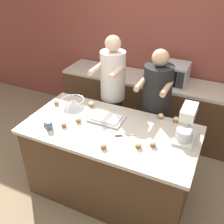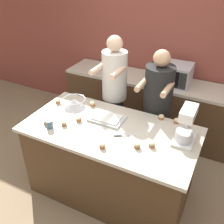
{
  "view_description": "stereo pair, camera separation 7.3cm",
  "coord_description": "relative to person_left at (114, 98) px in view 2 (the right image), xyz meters",
  "views": [
    {
      "loc": [
        0.99,
        -2.06,
        2.58
      ],
      "look_at": [
        0.0,
        0.05,
        1.13
      ],
      "focal_mm": 42.0,
      "sensor_mm": 36.0,
      "label": 1
    },
    {
      "loc": [
        1.05,
        -2.03,
        2.58
      ],
      "look_at": [
        0.0,
        0.05,
        1.13
      ],
      "focal_mm": 42.0,
      "sensor_mm": 36.0,
      "label": 2
    }
  ],
  "objects": [
    {
      "name": "cupcake_0",
      "position": [
        -0.19,
        -0.85,
        0.06
      ],
      "size": [
        0.06,
        0.06,
        0.06
      ],
      "color": "#9E6038",
      "rests_on": "island_counter"
    },
    {
      "name": "cupcake_5",
      "position": [
        -0.54,
        -0.49,
        0.06
      ],
      "size": [
        0.06,
        0.06,
        0.06
      ],
      "color": "#9E6038",
      "rests_on": "island_counter"
    },
    {
      "name": "person_left",
      "position": [
        0.0,
        0.0,
        0.0
      ],
      "size": [
        0.33,
        0.5,
        1.74
      ],
      "color": "#232328",
      "rests_on": "ground_plane"
    },
    {
      "name": "cupcake_2",
      "position": [
        -0.09,
        -0.7,
        0.06
      ],
      "size": [
        0.06,
        0.06,
        0.06
      ],
      "color": "#9E6038",
      "rests_on": "island_counter"
    },
    {
      "name": "back_counter",
      "position": [
        0.28,
        0.78,
        -0.46
      ],
      "size": [
        2.8,
        0.6,
        0.92
      ],
      "color": "#4C331E",
      "rests_on": "ground_plane"
    },
    {
      "name": "cupcake_8",
      "position": [
        0.71,
        -0.25,
        0.06
      ],
      "size": [
        0.06,
        0.06,
        0.06
      ],
      "color": "#9E6038",
      "rests_on": "island_counter"
    },
    {
      "name": "mixing_bowl",
      "position": [
        -0.29,
        -0.49,
        0.09
      ],
      "size": [
        0.28,
        0.28,
        0.12
      ],
      "color": "#BCBCC1",
      "rests_on": "island_counter"
    },
    {
      "name": "baking_tray",
      "position": [
        0.17,
        -0.53,
        0.05
      ],
      "size": [
        0.38,
        0.26,
        0.04
      ],
      "color": "#BCBCC1",
      "rests_on": "island_counter"
    },
    {
      "name": "back_wall",
      "position": [
        0.28,
        1.13,
        0.42
      ],
      "size": [
        10.0,
        0.06,
        2.7
      ],
      "color": "brown",
      "rests_on": "ground_plane"
    },
    {
      "name": "knife",
      "position": [
        0.46,
        -0.73,
        0.03
      ],
      "size": [
        0.2,
        0.13,
        0.01
      ],
      "color": "#BCBCC1",
      "rests_on": "island_counter"
    },
    {
      "name": "microwave_oven",
      "position": [
        0.56,
        0.78,
        0.15
      ],
      "size": [
        0.47,
        0.39,
        0.3
      ],
      "color": "#B7B7BC",
      "rests_on": "back_counter"
    },
    {
      "name": "cupcake_7",
      "position": [
        0.89,
        -0.25,
        0.06
      ],
      "size": [
        0.06,
        0.06,
        0.06
      ],
      "color": "#9E6038",
      "rests_on": "island_counter"
    },
    {
      "name": "island_counter",
      "position": [
        0.28,
        -0.67,
        -0.45
      ],
      "size": [
        1.87,
        0.95,
        0.95
      ],
      "color": "#4C331E",
      "rests_on": "ground_plane"
    },
    {
      "name": "cupcake_3",
      "position": [
        -0.37,
        -0.91,
        0.06
      ],
      "size": [
        0.06,
        0.06,
        0.06
      ],
      "color": "#9E6038",
      "rests_on": "island_counter"
    },
    {
      "name": "ground_plane",
      "position": [
        0.28,
        -0.67,
        -0.93
      ],
      "size": [
        16.0,
        16.0,
        0.0
      ],
      "primitive_type": "plane",
      "color": "#937A5B"
    },
    {
      "name": "cupcake_1",
      "position": [
        -0.13,
        -0.35,
        0.06
      ],
      "size": [
        0.06,
        0.06,
        0.06
      ],
      "color": "#9E6038",
      "rests_on": "island_counter"
    },
    {
      "name": "drinking_glass",
      "position": [
        -0.3,
        -0.95,
        0.07
      ],
      "size": [
        0.08,
        0.08,
        0.09
      ],
      "color": "slate",
      "rests_on": "island_counter"
    },
    {
      "name": "stand_mixer",
      "position": [
        1.04,
        -0.52,
        0.2
      ],
      "size": [
        0.2,
        0.3,
        0.39
      ],
      "color": "white",
      "rests_on": "island_counter"
    },
    {
      "name": "cupcake_6",
      "position": [
        0.78,
        -0.76,
        0.06
      ],
      "size": [
        0.06,
        0.06,
        0.06
      ],
      "color": "#9E6038",
      "rests_on": "island_counter"
    },
    {
      "name": "person_right",
      "position": [
        0.58,
        0.0,
        -0.06
      ],
      "size": [
        0.36,
        0.51,
        1.66
      ],
      "color": "brown",
      "rests_on": "ground_plane"
    },
    {
      "name": "cupcake_9",
      "position": [
        0.36,
        -0.99,
        0.06
      ],
      "size": [
        0.06,
        0.06,
        0.06
      ],
      "color": "#9E6038",
      "rests_on": "island_counter"
    },
    {
      "name": "cupcake_4",
      "position": [
        0.66,
        -0.84,
        0.06
      ],
      "size": [
        0.06,
        0.06,
        0.06
      ],
      "color": "#9E6038",
      "rests_on": "island_counter"
    }
  ]
}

